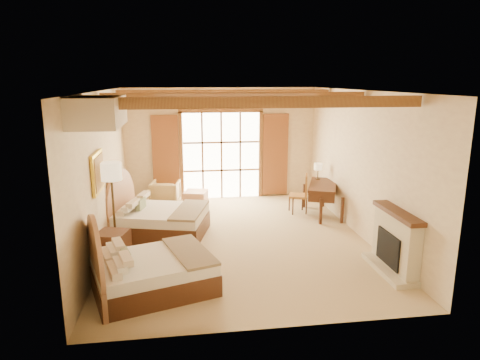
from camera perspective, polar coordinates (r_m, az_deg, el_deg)
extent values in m
plane|color=#CAB78A|center=(9.49, -0.37, -7.88)|extent=(7.00, 7.00, 0.00)
plane|color=beige|center=(12.46, -2.54, 4.85)|extent=(5.50, 0.00, 5.50)
plane|color=beige|center=(9.10, -17.82, 1.06)|extent=(0.00, 7.00, 7.00)
plane|color=beige|center=(9.78, 15.81, 2.02)|extent=(0.00, 7.00, 7.00)
plane|color=#A9733B|center=(8.85, -0.40, 11.82)|extent=(7.00, 7.00, 0.00)
cube|color=white|center=(12.48, -2.50, 3.23)|extent=(2.20, 0.02, 2.50)
cube|color=brown|center=(12.40, -9.88, 2.98)|extent=(0.75, 0.06, 2.40)
cube|color=brown|center=(12.70, 4.73, 3.38)|extent=(0.75, 0.06, 2.40)
cube|color=beige|center=(8.28, 20.07, -7.89)|extent=(0.25, 1.30, 1.10)
cube|color=black|center=(8.28, 19.58, -8.59)|extent=(0.18, 0.80, 0.60)
cube|color=beige|center=(8.42, 19.24, -11.13)|extent=(0.45, 1.40, 0.10)
cube|color=#492415|center=(8.09, 20.32, -4.13)|extent=(0.30, 1.40, 0.08)
cube|color=gold|center=(8.34, -18.46, 0.99)|extent=(0.05, 0.95, 0.75)
cube|color=#DDB251|center=(8.33, -18.26, 1.00)|extent=(0.02, 0.82, 0.62)
cube|color=#F2E5C1|center=(6.90, -18.45, 8.65)|extent=(0.70, 1.40, 0.45)
cube|color=#492415|center=(7.42, -11.44, -12.91)|extent=(2.22, 1.92, 0.37)
cube|color=white|center=(7.30, -11.54, -10.91)|extent=(2.17, 1.88, 0.20)
cube|color=#8A7754|center=(7.24, -6.47, -9.98)|extent=(0.97, 1.55, 0.05)
cube|color=gray|center=(7.26, -15.08, -9.44)|extent=(0.22, 0.40, 0.22)
cube|color=#492415|center=(9.86, -10.46, -6.09)|extent=(2.27, 1.94, 0.38)
cube|color=white|center=(9.77, -10.53, -4.46)|extent=(2.23, 1.90, 0.21)
cube|color=#8A7754|center=(9.72, -6.63, -3.69)|extent=(0.96, 1.61, 0.05)
cube|color=gray|center=(9.74, -13.25, -3.30)|extent=(0.22, 0.42, 0.23)
cube|color=#492415|center=(8.50, -16.60, -8.71)|extent=(0.67, 0.67, 0.65)
cylinder|color=#352915|center=(8.98, -16.10, -9.58)|extent=(0.27, 0.27, 0.03)
cylinder|color=#352915|center=(8.70, -16.45, -4.61)|extent=(0.04, 0.04, 1.61)
cylinder|color=beige|center=(8.48, -16.84, 1.12)|extent=(0.40, 0.40, 0.33)
imported|color=tan|center=(12.00, -9.91, -1.76)|extent=(0.86, 0.88, 0.70)
cube|color=#A6714F|center=(11.88, -5.92, -2.47)|extent=(0.72, 0.72, 0.43)
cube|color=#492415|center=(11.12, 10.99, -0.66)|extent=(1.16, 1.65, 0.05)
cube|color=#492415|center=(11.16, 10.95, -1.36)|extent=(1.12, 1.61, 0.24)
cube|color=olive|center=(11.29, 7.74, -2.10)|extent=(0.56, 0.56, 0.06)
cube|color=olive|center=(11.27, 8.77, -0.58)|extent=(0.18, 0.45, 0.55)
cylinder|color=#352915|center=(11.63, 10.31, 0.17)|extent=(0.13, 0.13, 0.02)
cylinder|color=#352915|center=(11.59, 10.34, 0.90)|extent=(0.03, 0.03, 0.30)
cylinder|color=beige|center=(11.56, 10.38, 1.78)|extent=(0.21, 0.21, 0.17)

